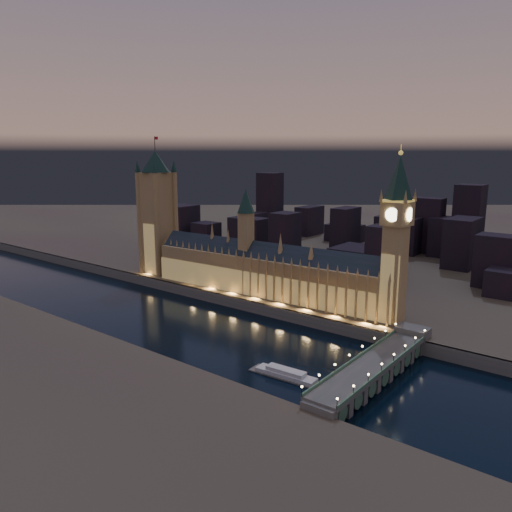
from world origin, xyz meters
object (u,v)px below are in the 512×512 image
Objects in this scene: westminster_bridge at (377,367)px; river_boat at (286,374)px; palace_of_westminster at (266,270)px; victoria_tower at (157,206)px; elizabeth_tower at (396,226)px.

river_boat is at bearing -143.63° from westminster_bridge.
victoria_tower is (-119.00, 0.19, 39.95)m from palace_of_westminster.
river_boat is (-16.40, -92.57, -67.43)m from elizabeth_tower.
elizabeth_tower is at bearing 0.11° from palace_of_westminster.
river_boat is at bearing -24.66° from victoria_tower.
elizabeth_tower reaches higher than palace_of_westminster.
river_boat is (201.60, -92.57, -64.76)m from victoria_tower.
elizabeth_tower is at bearing 79.95° from river_boat.
westminster_bridge is 2.77× the size of river_boat.
elizabeth_tower is 0.97× the size of westminster_bridge.
palace_of_westminster is 137.66m from westminster_bridge.
elizabeth_tower is at bearing 0.00° from victoria_tower.
victoria_tower reaches higher than palace_of_westminster.
victoria_tower is at bearing 179.91° from palace_of_westminster.
palace_of_westminster is at bearing -179.89° from elizabeth_tower.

